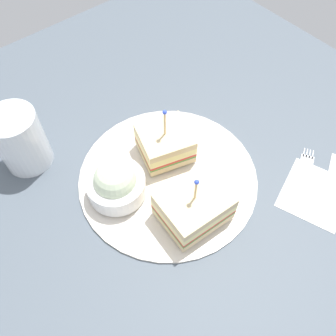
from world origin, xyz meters
The scene contains 9 objects.
ground_plane centered at (0.00, 0.00, -1.00)cm, with size 98.02×98.02×2.00cm, color #4C5660.
plate centered at (0.00, 0.00, 0.43)cm, with size 29.15×29.15×0.87cm, color silver.
sandwich_half_front centered at (3.84, -2.55, 3.34)cm, with size 9.61×9.91×10.21cm.
sandwich_half_back centered at (-7.91, 1.72, 3.46)cm, with size 8.67×10.17×9.65cm.
coleslaw_bowl centered at (2.73, 8.10, 3.34)cm, with size 9.11×9.11×6.56cm.
drink_glass centered at (17.90, 15.62, 4.93)cm, with size 7.80×7.80×10.48cm.
napkin centered at (-17.30, -16.08, 0.07)cm, with size 10.63×9.57×0.15cm, color white.
fork centered at (-13.49, -18.57, 0.18)cm, with size 6.89×10.90×0.35cm.
knife centered at (-17.60, -20.09, 0.17)cm, with size 7.00×12.36×0.35cm.
Camera 1 is at (-24.65, 20.50, 50.03)cm, focal length 38.59 mm.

